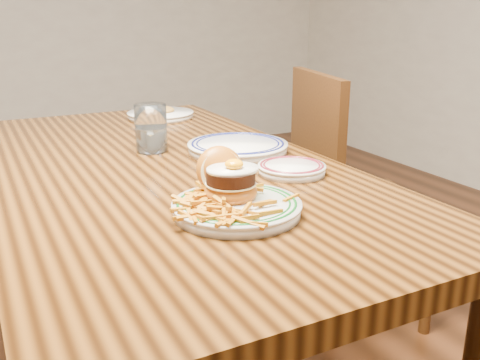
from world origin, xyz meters
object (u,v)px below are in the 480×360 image
chair_right (346,193)px  main_plate (234,196)px  table (161,195)px  side_plate (292,168)px

chair_right → main_plate: 0.97m
chair_right → main_plate: size_ratio=3.53×
chair_right → main_plate: (-0.74, -0.57, 0.28)m
table → chair_right: bearing=12.3°
main_plate → side_plate: bearing=38.9°
table → main_plate: main_plate is taller
table → chair_right: size_ratio=1.72×
table → main_plate: size_ratio=6.07×
chair_right → side_plate: chair_right is taller
main_plate → side_plate: (0.24, 0.17, -0.02)m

